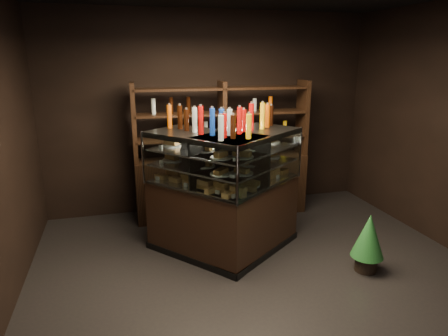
{
  "coord_description": "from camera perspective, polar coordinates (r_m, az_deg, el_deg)",
  "views": [
    {
      "loc": [
        -1.44,
        -3.46,
        2.35
      ],
      "look_at": [
        -0.3,
        0.68,
        1.13
      ],
      "focal_mm": 32.0,
      "sensor_mm": 36.0,
      "label": 1
    }
  ],
  "objects": [
    {
      "name": "food_display",
      "position": [
        4.67,
        0.37,
        0.43
      ],
      "size": [
        1.55,
        1.06,
        0.46
      ],
      "color": "#AF7D3F",
      "rests_on": "display_case"
    },
    {
      "name": "ground",
      "position": [
        4.42,
        6.32,
        -16.39
      ],
      "size": [
        5.0,
        5.0,
        0.0
      ],
      "primitive_type": "plane",
      "color": "black",
      "rests_on": "ground"
    },
    {
      "name": "bottles_top",
      "position": [
        4.56,
        0.36,
        6.78
      ],
      "size": [
        1.37,
        0.92,
        0.3
      ],
      "color": "#0F38B2",
      "rests_on": "display_case"
    },
    {
      "name": "back_shelving",
      "position": [
        5.97,
        -0.25,
        -1.19
      ],
      "size": [
        2.56,
        0.52,
        2.0
      ],
      "rotation": [
        0.0,
        0.0,
        -0.04
      ],
      "color": "black",
      "rests_on": "ground"
    },
    {
      "name": "display_case",
      "position": [
        4.87,
        0.34,
        -6.49
      ],
      "size": [
        1.97,
        1.5,
        1.5
      ],
      "rotation": [
        0.0,
        0.0,
        -0.12
      ],
      "color": "black",
      "rests_on": "ground"
    },
    {
      "name": "room_shell",
      "position": [
        3.77,
        7.22,
        9.5
      ],
      "size": [
        5.02,
        5.02,
        3.01
      ],
      "color": "black",
      "rests_on": "ground"
    },
    {
      "name": "potted_conifer",
      "position": [
        4.74,
        19.98,
        -8.97
      ],
      "size": [
        0.36,
        0.36,
        0.77
      ],
      "rotation": [
        0.0,
        0.0,
        0.33
      ],
      "color": "black",
      "rests_on": "ground"
    }
  ]
}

